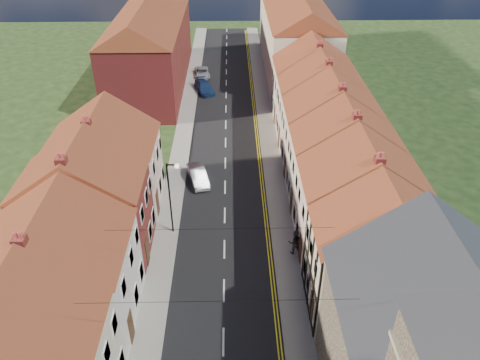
{
  "coord_description": "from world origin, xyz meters",
  "views": [
    {
      "loc": [
        0.61,
        -7.53,
        22.93
      ],
      "look_at": [
        1.21,
        21.82,
        3.5
      ],
      "focal_mm": 35.0,
      "sensor_mm": 36.0,
      "label": 1
    }
  ],
  "objects_px": {
    "car_far": "(204,87)",
    "car_distant": "(202,73)",
    "car_mid": "(198,176)",
    "pedestrian_right": "(295,242)",
    "lamppost": "(171,194)"
  },
  "relations": [
    {
      "from": "car_mid",
      "to": "car_far",
      "type": "bearing_deg",
      "value": 75.24
    },
    {
      "from": "lamppost",
      "to": "car_mid",
      "type": "height_order",
      "value": "lamppost"
    },
    {
      "from": "car_far",
      "to": "car_distant",
      "type": "height_order",
      "value": "car_far"
    },
    {
      "from": "car_mid",
      "to": "pedestrian_right",
      "type": "xyz_separation_m",
      "value": [
        7.36,
        -9.46,
        0.45
      ]
    },
    {
      "from": "car_mid",
      "to": "pedestrian_right",
      "type": "relative_size",
      "value": 1.99
    },
    {
      "from": "car_mid",
      "to": "lamppost",
      "type": "bearing_deg",
      "value": -117.42
    },
    {
      "from": "car_far",
      "to": "car_distant",
      "type": "distance_m",
      "value": 5.24
    },
    {
      "from": "car_mid",
      "to": "car_distant",
      "type": "relative_size",
      "value": 0.97
    },
    {
      "from": "car_distant",
      "to": "pedestrian_right",
      "type": "distance_m",
      "value": 35.79
    },
    {
      "from": "car_distant",
      "to": "lamppost",
      "type": "bearing_deg",
      "value": -99.42
    },
    {
      "from": "car_far",
      "to": "pedestrian_right",
      "type": "height_order",
      "value": "pedestrian_right"
    },
    {
      "from": "car_mid",
      "to": "pedestrian_right",
      "type": "distance_m",
      "value": 12.0
    },
    {
      "from": "car_far",
      "to": "pedestrian_right",
      "type": "distance_m",
      "value": 30.61
    },
    {
      "from": "car_mid",
      "to": "pedestrian_right",
      "type": "bearing_deg",
      "value": -67.83
    },
    {
      "from": "lamppost",
      "to": "car_distant",
      "type": "xyz_separation_m",
      "value": [
        0.61,
        32.28,
        -2.99
      ]
    }
  ]
}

